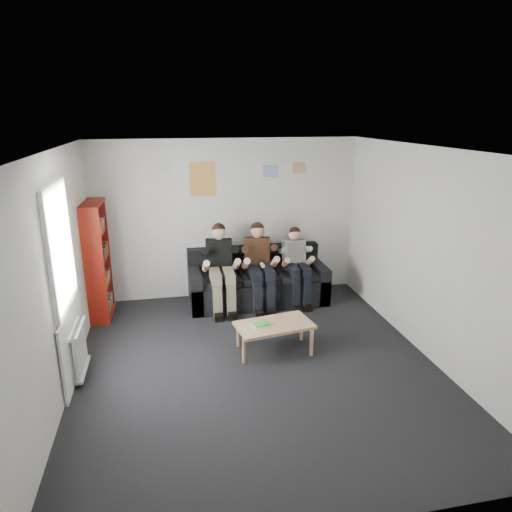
# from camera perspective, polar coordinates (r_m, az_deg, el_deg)

# --- Properties ---
(room_shell) EXTENTS (5.00, 5.00, 5.00)m
(room_shell) POSITION_cam_1_polar(r_m,az_deg,el_deg) (5.45, 0.10, -1.12)
(room_shell) COLOR black
(room_shell) RESTS_ON ground
(sofa) EXTENTS (2.29, 0.94, 0.89)m
(sofa) POSITION_cam_1_polar(r_m,az_deg,el_deg) (7.79, 0.13, -3.38)
(sofa) COLOR black
(sofa) RESTS_ON ground
(bookshelf) EXTENTS (0.27, 0.82, 1.82)m
(bookshelf) POSITION_cam_1_polar(r_m,az_deg,el_deg) (7.43, -19.09, -0.56)
(bookshelf) COLOR maroon
(bookshelf) RESTS_ON ground
(coffee_table) EXTENTS (1.00, 0.55, 0.40)m
(coffee_table) POSITION_cam_1_polar(r_m,az_deg,el_deg) (6.17, 2.30, -8.86)
(coffee_table) COLOR tan
(coffee_table) RESTS_ON ground
(game_cases) EXTENTS (0.22, 0.18, 0.03)m
(game_cases) POSITION_cam_1_polar(r_m,az_deg,el_deg) (6.07, 0.62, -8.62)
(game_cases) COLOR silver
(game_cases) RESTS_ON coffee_table
(person_left) EXTENTS (0.43, 0.92, 1.40)m
(person_left) POSITION_cam_1_polar(r_m,az_deg,el_deg) (7.37, -4.41, -1.55)
(person_left) COLOR black
(person_left) RESTS_ON sofa
(person_middle) EXTENTS (0.42, 0.90, 1.39)m
(person_middle) POSITION_cam_1_polar(r_m,az_deg,el_deg) (7.47, 0.46, -1.27)
(person_middle) COLOR #4D2F19
(person_middle) RESTS_ON sofa
(person_right) EXTENTS (0.37, 0.79, 1.28)m
(person_right) POSITION_cam_1_polar(r_m,az_deg,el_deg) (7.64, 5.14, -1.24)
(person_right) COLOR white
(person_right) RESTS_ON sofa
(radiator) EXTENTS (0.10, 0.64, 0.60)m
(radiator) POSITION_cam_1_polar(r_m,az_deg,el_deg) (6.03, -21.15, -10.81)
(radiator) COLOR white
(radiator) RESTS_ON ground
(window) EXTENTS (0.05, 1.30, 2.36)m
(window) POSITION_cam_1_polar(r_m,az_deg,el_deg) (5.77, -22.60, -4.85)
(window) COLOR white
(window) RESTS_ON room_shell
(poster_large) EXTENTS (0.42, 0.01, 0.55)m
(poster_large) POSITION_cam_1_polar(r_m,az_deg,el_deg) (7.65, -6.71, 9.54)
(poster_large) COLOR #D8D64C
(poster_large) RESTS_ON room_shell
(poster_blue) EXTENTS (0.25, 0.01, 0.20)m
(poster_blue) POSITION_cam_1_polar(r_m,az_deg,el_deg) (7.81, 1.83, 10.56)
(poster_blue) COLOR #4278E0
(poster_blue) RESTS_ON room_shell
(poster_pink) EXTENTS (0.22, 0.01, 0.18)m
(poster_pink) POSITION_cam_1_polar(r_m,az_deg,el_deg) (7.94, 5.42, 10.96)
(poster_pink) COLOR #BD3B71
(poster_pink) RESTS_ON room_shell
(poster_sign) EXTENTS (0.20, 0.01, 0.14)m
(poster_sign) POSITION_cam_1_polar(r_m,az_deg,el_deg) (7.59, -11.35, 10.79)
(poster_sign) COLOR silver
(poster_sign) RESTS_ON room_shell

